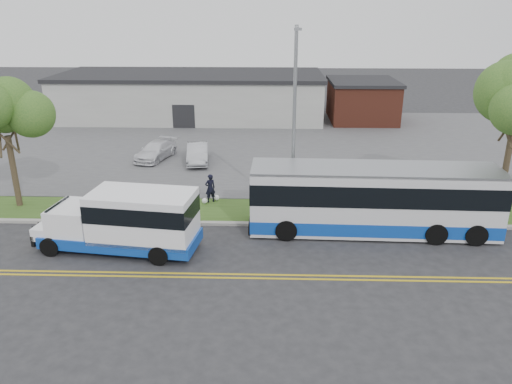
{
  "coord_description": "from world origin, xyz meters",
  "views": [
    {
      "loc": [
        1.85,
        -21.94,
        10.41
      ],
      "look_at": [
        1.12,
        1.64,
        1.6
      ],
      "focal_mm": 35.0,
      "sensor_mm": 36.0,
      "label": 1
    }
  ],
  "objects_px": {
    "transit_bus": "(373,200)",
    "parked_car_b": "(156,151)",
    "tree_west": "(4,115)",
    "pedestrian": "(210,188)",
    "shuttle_bus": "(128,219)",
    "streetlight_near": "(294,117)",
    "parked_car_a": "(198,153)"
  },
  "relations": [
    {
      "from": "tree_west",
      "to": "pedestrian",
      "type": "bearing_deg",
      "value": 4.36
    },
    {
      "from": "pedestrian",
      "to": "parked_car_b",
      "type": "relative_size",
      "value": 0.39
    },
    {
      "from": "streetlight_near",
      "to": "parked_car_b",
      "type": "xyz_separation_m",
      "value": [
        -9.39,
        9.55,
        -4.52
      ]
    },
    {
      "from": "transit_bus",
      "to": "parked_car_b",
      "type": "relative_size",
      "value": 2.83
    },
    {
      "from": "parked_car_a",
      "to": "transit_bus",
      "type": "bearing_deg",
      "value": -54.28
    },
    {
      "from": "shuttle_bus",
      "to": "parked_car_a",
      "type": "relative_size",
      "value": 1.86
    },
    {
      "from": "shuttle_bus",
      "to": "parked_car_b",
      "type": "bearing_deg",
      "value": 105.41
    },
    {
      "from": "pedestrian",
      "to": "parked_car_b",
      "type": "bearing_deg",
      "value": -87.43
    },
    {
      "from": "parked_car_a",
      "to": "pedestrian",
      "type": "bearing_deg",
      "value": -83.68
    },
    {
      "from": "streetlight_near",
      "to": "shuttle_bus",
      "type": "relative_size",
      "value": 1.25
    },
    {
      "from": "pedestrian",
      "to": "parked_car_a",
      "type": "relative_size",
      "value": 0.4
    },
    {
      "from": "streetlight_near",
      "to": "pedestrian",
      "type": "distance_m",
      "value": 6.36
    },
    {
      "from": "pedestrian",
      "to": "parked_car_b",
      "type": "distance_m",
      "value": 9.61
    },
    {
      "from": "transit_bus",
      "to": "pedestrian",
      "type": "xyz_separation_m",
      "value": [
        -8.3,
        3.4,
        -0.74
      ]
    },
    {
      "from": "transit_bus",
      "to": "streetlight_near",
      "type": "bearing_deg",
      "value": 152.42
    },
    {
      "from": "tree_west",
      "to": "transit_bus",
      "type": "bearing_deg",
      "value": -7.87
    },
    {
      "from": "transit_bus",
      "to": "parked_car_a",
      "type": "height_order",
      "value": "transit_bus"
    },
    {
      "from": "shuttle_bus",
      "to": "transit_bus",
      "type": "relative_size",
      "value": 0.64
    },
    {
      "from": "tree_west",
      "to": "parked_car_b",
      "type": "xyz_separation_m",
      "value": [
        5.61,
        9.07,
        -4.41
      ]
    },
    {
      "from": "tree_west",
      "to": "streetlight_near",
      "type": "distance_m",
      "value": 15.01
    },
    {
      "from": "tree_west",
      "to": "parked_car_a",
      "type": "height_order",
      "value": "tree_west"
    },
    {
      "from": "shuttle_bus",
      "to": "pedestrian",
      "type": "distance_m",
      "value": 6.53
    },
    {
      "from": "transit_bus",
      "to": "tree_west",
      "type": "bearing_deg",
      "value": 173.78
    },
    {
      "from": "pedestrian",
      "to": "tree_west",
      "type": "bearing_deg",
      "value": -23.68
    },
    {
      "from": "shuttle_bus",
      "to": "tree_west",
      "type": "bearing_deg",
      "value": 154.13
    },
    {
      "from": "shuttle_bus",
      "to": "transit_bus",
      "type": "height_order",
      "value": "transit_bus"
    },
    {
      "from": "pedestrian",
      "to": "streetlight_near",
      "type": "bearing_deg",
      "value": 136.18
    },
    {
      "from": "transit_bus",
      "to": "parked_car_b",
      "type": "xyz_separation_m",
      "value": [
        -13.2,
        11.67,
        -0.95
      ]
    },
    {
      "from": "streetlight_near",
      "to": "parked_car_a",
      "type": "bearing_deg",
      "value": 125.47
    },
    {
      "from": "transit_bus",
      "to": "pedestrian",
      "type": "bearing_deg",
      "value": 159.39
    },
    {
      "from": "transit_bus",
      "to": "parked_car_a",
      "type": "bearing_deg",
      "value": 134.31
    },
    {
      "from": "shuttle_bus",
      "to": "pedestrian",
      "type": "relative_size",
      "value": 4.65
    }
  ]
}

